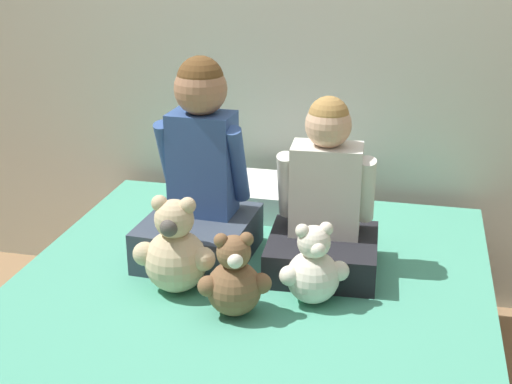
{
  "coord_description": "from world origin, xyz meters",
  "views": [
    {
      "loc": [
        0.48,
        -1.85,
        1.6
      ],
      "look_at": [
        0.0,
        0.23,
        0.77
      ],
      "focal_mm": 50.0,
      "sensor_mm": 36.0,
      "label": 1
    }
  ],
  "objects_px": {
    "child_on_left": "(200,183)",
    "teddy_bear_held_by_left_child": "(175,252)",
    "child_on_right": "(325,207)",
    "teddy_bear_held_by_right_child": "(313,269)",
    "bed": "(239,371)",
    "pillow_at_headboard": "(286,198)",
    "teddy_bear_between_children": "(234,280)"
  },
  "relations": [
    {
      "from": "child_on_right",
      "to": "teddy_bear_held_by_right_child",
      "type": "relative_size",
      "value": 2.23
    },
    {
      "from": "child_on_left",
      "to": "teddy_bear_between_children",
      "type": "bearing_deg",
      "value": -56.96
    },
    {
      "from": "child_on_left",
      "to": "pillow_at_headboard",
      "type": "xyz_separation_m",
      "value": [
        0.21,
        0.45,
        -0.21
      ]
    },
    {
      "from": "teddy_bear_held_by_right_child",
      "to": "teddy_bear_between_children",
      "type": "xyz_separation_m",
      "value": [
        -0.22,
        -0.12,
        0.0
      ]
    },
    {
      "from": "child_on_left",
      "to": "bed",
      "type": "bearing_deg",
      "value": -53.0
    },
    {
      "from": "bed",
      "to": "teddy_bear_held_by_left_child",
      "type": "xyz_separation_m",
      "value": [
        -0.21,
        0.04,
        0.38
      ]
    },
    {
      "from": "teddy_bear_held_by_right_child",
      "to": "child_on_left",
      "type": "bearing_deg",
      "value": 125.88
    },
    {
      "from": "teddy_bear_held_by_right_child",
      "to": "pillow_at_headboard",
      "type": "distance_m",
      "value": 0.73
    },
    {
      "from": "bed",
      "to": "child_on_left",
      "type": "relative_size",
      "value": 2.78
    },
    {
      "from": "teddy_bear_held_by_left_child",
      "to": "child_on_left",
      "type": "bearing_deg",
      "value": 87.97
    },
    {
      "from": "child_on_right",
      "to": "teddy_bear_held_by_right_child",
      "type": "bearing_deg",
      "value": -92.59
    },
    {
      "from": "child_on_left",
      "to": "child_on_right",
      "type": "bearing_deg",
      "value": 2.6
    },
    {
      "from": "teddy_bear_between_children",
      "to": "pillow_at_headboard",
      "type": "relative_size",
      "value": 0.49
    },
    {
      "from": "bed",
      "to": "pillow_at_headboard",
      "type": "distance_m",
      "value": 0.82
    },
    {
      "from": "child_on_right",
      "to": "teddy_bear_held_by_left_child",
      "type": "bearing_deg",
      "value": -151.18
    },
    {
      "from": "child_on_right",
      "to": "teddy_bear_between_children",
      "type": "height_order",
      "value": "child_on_right"
    },
    {
      "from": "teddy_bear_held_by_left_child",
      "to": "child_on_right",
      "type": "bearing_deg",
      "value": 30.25
    },
    {
      "from": "bed",
      "to": "child_on_right",
      "type": "distance_m",
      "value": 0.6
    },
    {
      "from": "child_on_left",
      "to": "pillow_at_headboard",
      "type": "relative_size",
      "value": 1.28
    },
    {
      "from": "child_on_left",
      "to": "teddy_bear_held_by_right_child",
      "type": "relative_size",
      "value": 2.65
    },
    {
      "from": "teddy_bear_held_by_left_child",
      "to": "bed",
      "type": "bearing_deg",
      "value": -13.52
    },
    {
      "from": "bed",
      "to": "teddy_bear_held_by_left_child",
      "type": "relative_size",
      "value": 6.07
    },
    {
      "from": "pillow_at_headboard",
      "to": "child_on_left",
      "type": "bearing_deg",
      "value": -115.38
    },
    {
      "from": "child_on_right",
      "to": "pillow_at_headboard",
      "type": "bearing_deg",
      "value": 112.26
    },
    {
      "from": "bed",
      "to": "child_on_right",
      "type": "relative_size",
      "value": 3.3
    },
    {
      "from": "bed",
      "to": "pillow_at_headboard",
      "type": "xyz_separation_m",
      "value": [
        0.0,
        0.76,
        0.3
      ]
    },
    {
      "from": "child_on_right",
      "to": "pillow_at_headboard",
      "type": "distance_m",
      "value": 0.53
    },
    {
      "from": "child_on_left",
      "to": "teddy_bear_held_by_left_child",
      "type": "bearing_deg",
      "value": -87.41
    },
    {
      "from": "child_on_left",
      "to": "teddy_bear_held_by_left_child",
      "type": "relative_size",
      "value": 2.18
    },
    {
      "from": "teddy_bear_held_by_right_child",
      "to": "pillow_at_headboard",
      "type": "height_order",
      "value": "teddy_bear_held_by_right_child"
    },
    {
      "from": "teddy_bear_between_children",
      "to": "pillow_at_headboard",
      "type": "distance_m",
      "value": 0.82
    },
    {
      "from": "bed",
      "to": "child_on_left",
      "type": "height_order",
      "value": "child_on_left"
    }
  ]
}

